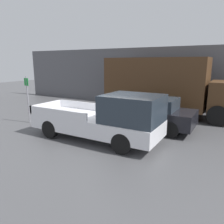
{
  "coord_description": "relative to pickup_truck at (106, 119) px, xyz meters",
  "views": [
    {
      "loc": [
        4.39,
        -7.78,
        3.28
      ],
      "look_at": [
        -0.52,
        0.8,
        1.03
      ],
      "focal_mm": 35.0,
      "sensor_mm": 36.0,
      "label": 1
    }
  ],
  "objects": [
    {
      "name": "car",
      "position": [
        0.91,
        2.6,
        -0.14
      ],
      "size": [
        4.54,
        1.97,
        1.6
      ],
      "color": "black",
      "rests_on": "ground"
    },
    {
      "name": "delivery_truck",
      "position": [
        0.67,
        5.92,
        0.95
      ],
      "size": [
        8.17,
        2.42,
        3.57
      ],
      "color": "#472D19",
      "rests_on": "ground"
    },
    {
      "name": "parking_sign",
      "position": [
        -5.21,
        0.35,
        0.47
      ],
      "size": [
        0.3,
        0.07,
        2.56
      ],
      "color": "gray",
      "rests_on": "ground"
    },
    {
      "name": "pickup_truck",
      "position": [
        0.0,
        0.0,
        0.0
      ],
      "size": [
        5.77,
        2.05,
        2.07
      ],
      "color": "silver",
      "rests_on": "ground"
    },
    {
      "name": "ground_plane",
      "position": [
        0.24,
        0.2,
        -0.97
      ],
      "size": [
        60.0,
        60.0,
        0.0
      ],
      "primitive_type": "plane",
      "color": "#4C4C4F"
    },
    {
      "name": "building_wall",
      "position": [
        0.24,
        8.32,
        1.22
      ],
      "size": [
        28.0,
        0.15,
        4.38
      ],
      "color": "#56565B",
      "rests_on": "ground"
    }
  ]
}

